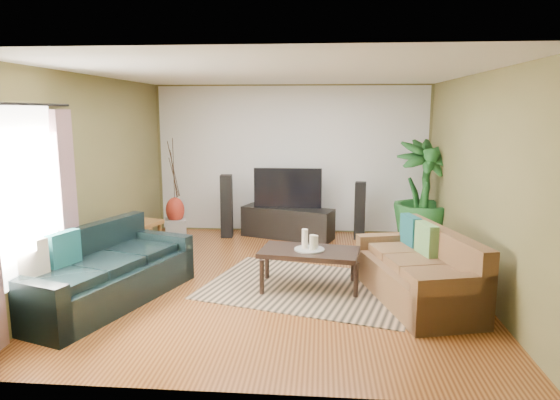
# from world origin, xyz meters

# --- Properties ---
(floor) EXTENTS (5.50, 5.50, 0.00)m
(floor) POSITION_xyz_m (0.00, 0.00, 0.00)
(floor) COLOR #9C5928
(floor) RESTS_ON ground
(ceiling) EXTENTS (5.50, 5.50, 0.00)m
(ceiling) POSITION_xyz_m (0.00, 0.00, 2.70)
(ceiling) COLOR white
(ceiling) RESTS_ON ground
(wall_back) EXTENTS (5.00, 0.00, 5.00)m
(wall_back) POSITION_xyz_m (0.00, 2.75, 1.35)
(wall_back) COLOR olive
(wall_back) RESTS_ON ground
(wall_front) EXTENTS (5.00, 0.00, 5.00)m
(wall_front) POSITION_xyz_m (0.00, -2.75, 1.35)
(wall_front) COLOR olive
(wall_front) RESTS_ON ground
(wall_left) EXTENTS (0.00, 5.50, 5.50)m
(wall_left) POSITION_xyz_m (-2.50, 0.00, 1.35)
(wall_left) COLOR olive
(wall_left) RESTS_ON ground
(wall_right) EXTENTS (0.00, 5.50, 5.50)m
(wall_right) POSITION_xyz_m (2.50, 0.00, 1.35)
(wall_right) COLOR olive
(wall_right) RESTS_ON ground
(backwall_panel) EXTENTS (4.90, 0.00, 4.90)m
(backwall_panel) POSITION_xyz_m (0.00, 2.74, 1.35)
(backwall_panel) COLOR white
(backwall_panel) RESTS_ON ground
(window_pane) EXTENTS (0.00, 1.80, 1.80)m
(window_pane) POSITION_xyz_m (-2.48, -1.60, 1.40)
(window_pane) COLOR white
(window_pane) RESTS_ON ground
(curtain_far) EXTENTS (0.08, 0.35, 2.20)m
(curtain_far) POSITION_xyz_m (-2.43, -0.85, 1.15)
(curtain_far) COLOR gray
(curtain_far) RESTS_ON ground
(curtain_rod) EXTENTS (0.03, 1.90, 0.03)m
(curtain_rod) POSITION_xyz_m (-2.43, -1.60, 2.30)
(curtain_rod) COLOR black
(curtain_rod) RESTS_ON ground
(sofa_left) EXTENTS (1.66, 2.47, 0.85)m
(sofa_left) POSITION_xyz_m (-1.98, -0.95, 0.42)
(sofa_left) COLOR black
(sofa_left) RESTS_ON floor
(sofa_right) EXTENTS (1.31, 2.06, 0.85)m
(sofa_right) POSITION_xyz_m (1.68, -0.61, 0.42)
(sofa_right) COLOR brown
(sofa_right) RESTS_ON floor
(area_rug) EXTENTS (2.99, 2.47, 0.01)m
(area_rug) POSITION_xyz_m (0.43, -0.28, 0.01)
(area_rug) COLOR tan
(area_rug) RESTS_ON floor
(coffee_table) EXTENTS (1.31, 0.84, 0.50)m
(coffee_table) POSITION_xyz_m (0.41, -0.28, 0.25)
(coffee_table) COLOR black
(coffee_table) RESTS_ON floor
(candle_tray) EXTENTS (0.38, 0.38, 0.02)m
(candle_tray) POSITION_xyz_m (0.41, -0.28, 0.51)
(candle_tray) COLOR #989993
(candle_tray) RESTS_ON coffee_table
(candle_tall) EXTENTS (0.08, 0.08, 0.25)m
(candle_tall) POSITION_xyz_m (0.35, -0.25, 0.64)
(candle_tall) COLOR #F5E8CF
(candle_tall) RESTS_ON candle_tray
(candle_mid) EXTENTS (0.08, 0.08, 0.19)m
(candle_mid) POSITION_xyz_m (0.45, -0.32, 0.61)
(candle_mid) COLOR beige
(candle_mid) RESTS_ON candle_tray
(candle_short) EXTENTS (0.08, 0.08, 0.16)m
(candle_short) POSITION_xyz_m (0.48, -0.22, 0.60)
(candle_short) COLOR beige
(candle_short) RESTS_ON candle_tray
(tv_stand) EXTENTS (1.69, 0.99, 0.54)m
(tv_stand) POSITION_xyz_m (-0.04, 2.25, 0.27)
(tv_stand) COLOR black
(tv_stand) RESTS_ON floor
(television) EXTENTS (1.19, 0.06, 0.70)m
(television) POSITION_xyz_m (-0.04, 2.27, 0.89)
(television) COLOR black
(television) RESTS_ON tv_stand
(speaker_left) EXTENTS (0.22, 0.24, 1.12)m
(speaker_left) POSITION_xyz_m (-1.12, 2.22, 0.56)
(speaker_left) COLOR black
(speaker_left) RESTS_ON floor
(speaker_right) EXTENTS (0.21, 0.23, 1.01)m
(speaker_right) POSITION_xyz_m (1.23, 2.27, 0.51)
(speaker_right) COLOR black
(speaker_right) RESTS_ON floor
(potted_plant) EXTENTS (1.25, 1.25, 1.77)m
(potted_plant) POSITION_xyz_m (2.23, 1.91, 0.88)
(potted_plant) COLOR #194B1C
(potted_plant) RESTS_ON floor
(plant_pot) EXTENTS (0.33, 0.33, 0.25)m
(plant_pot) POSITION_xyz_m (2.23, 1.91, 0.13)
(plant_pot) COLOR black
(plant_pot) RESTS_ON floor
(pedestal) EXTENTS (0.44, 0.44, 0.35)m
(pedestal) POSITION_xyz_m (-2.00, 2.00, 0.18)
(pedestal) COLOR gray
(pedestal) RESTS_ON floor
(vase) EXTENTS (0.32, 0.32, 0.45)m
(vase) POSITION_xyz_m (-2.00, 2.00, 0.52)
(vase) COLOR maroon
(vase) RESTS_ON pedestal
(side_table) EXTENTS (0.62, 0.62, 0.52)m
(side_table) POSITION_xyz_m (-2.25, 1.07, 0.26)
(side_table) COLOR olive
(side_table) RESTS_ON floor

